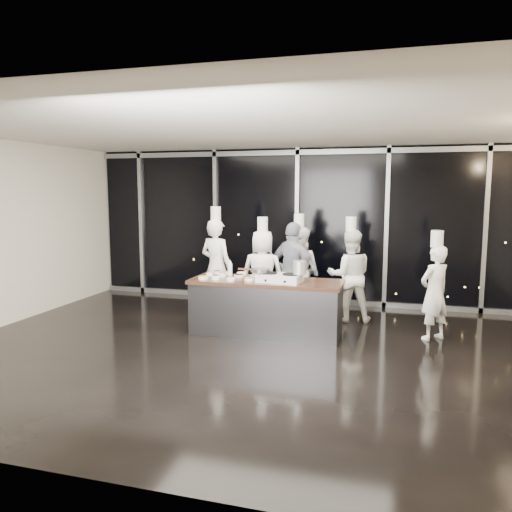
{
  "coord_description": "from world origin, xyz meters",
  "views": [
    {
      "loc": [
        2.04,
        -6.77,
        2.35
      ],
      "look_at": [
        -0.26,
        1.2,
        1.24
      ],
      "focal_mm": 35.0,
      "sensor_mm": 36.0,
      "label": 1
    }
  ],
  "objects_px": {
    "chef_center": "(299,271)",
    "chef_right": "(350,275)",
    "chef_side": "(435,291)",
    "chef_far_left": "(216,266)",
    "chef_left": "(262,273)",
    "stock_pot": "(300,268)",
    "guest": "(293,271)",
    "demo_counter": "(266,307)",
    "stove": "(280,278)",
    "frying_pan": "(260,270)"
  },
  "relations": [
    {
      "from": "stock_pot",
      "to": "chef_left",
      "type": "xyz_separation_m",
      "value": [
        -0.91,
        1.12,
        -0.32
      ]
    },
    {
      "from": "chef_center",
      "to": "chef_side",
      "type": "relative_size",
      "value": 1.11
    },
    {
      "from": "stove",
      "to": "stock_pot",
      "type": "height_order",
      "value": "stock_pot"
    },
    {
      "from": "chef_center",
      "to": "chef_right",
      "type": "bearing_deg",
      "value": -174.42
    },
    {
      "from": "demo_counter",
      "to": "chef_side",
      "type": "height_order",
      "value": "chef_side"
    },
    {
      "from": "chef_left",
      "to": "chef_right",
      "type": "bearing_deg",
      "value": -175.95
    },
    {
      "from": "frying_pan",
      "to": "guest",
      "type": "height_order",
      "value": "guest"
    },
    {
      "from": "chef_center",
      "to": "chef_side",
      "type": "distance_m",
      "value": 2.5
    },
    {
      "from": "stove",
      "to": "chef_side",
      "type": "distance_m",
      "value": 2.43
    },
    {
      "from": "chef_left",
      "to": "guest",
      "type": "bearing_deg",
      "value": -170.98
    },
    {
      "from": "chef_far_left",
      "to": "chef_center",
      "type": "distance_m",
      "value": 1.54
    },
    {
      "from": "stove",
      "to": "stock_pot",
      "type": "xyz_separation_m",
      "value": [
        0.32,
        -0.02,
        0.18
      ]
    },
    {
      "from": "stove",
      "to": "chef_far_left",
      "type": "height_order",
      "value": "chef_far_left"
    },
    {
      "from": "chef_left",
      "to": "chef_center",
      "type": "height_order",
      "value": "chef_center"
    },
    {
      "from": "stock_pot",
      "to": "chef_center",
      "type": "xyz_separation_m",
      "value": [
        -0.3,
        1.44,
        -0.29
      ]
    },
    {
      "from": "stove",
      "to": "chef_far_left",
      "type": "xyz_separation_m",
      "value": [
        -1.49,
        1.12,
        -0.04
      ]
    },
    {
      "from": "demo_counter",
      "to": "stock_pot",
      "type": "xyz_separation_m",
      "value": [
        0.57,
        -0.12,
        0.69
      ]
    },
    {
      "from": "demo_counter",
      "to": "chef_side",
      "type": "bearing_deg",
      "value": 9.88
    },
    {
      "from": "chef_right",
      "to": "chef_side",
      "type": "distance_m",
      "value": 1.58
    },
    {
      "from": "demo_counter",
      "to": "chef_center",
      "type": "height_order",
      "value": "chef_center"
    },
    {
      "from": "frying_pan",
      "to": "chef_right",
      "type": "relative_size",
      "value": 0.29
    },
    {
      "from": "chef_far_left",
      "to": "guest",
      "type": "distance_m",
      "value": 1.46
    },
    {
      "from": "chef_right",
      "to": "guest",
      "type": "bearing_deg",
      "value": -7.91
    },
    {
      "from": "chef_far_left",
      "to": "chef_right",
      "type": "xyz_separation_m",
      "value": [
        2.46,
        0.19,
        -0.09
      ]
    },
    {
      "from": "guest",
      "to": "chef_right",
      "type": "xyz_separation_m",
      "value": [
        1.01,
        0.09,
        -0.05
      ]
    },
    {
      "from": "stove",
      "to": "chef_side",
      "type": "xyz_separation_m",
      "value": [
        2.36,
        0.55,
        -0.19
      ]
    },
    {
      "from": "demo_counter",
      "to": "frying_pan",
      "type": "distance_m",
      "value": 0.62
    },
    {
      "from": "chef_far_left",
      "to": "chef_side",
      "type": "distance_m",
      "value": 3.89
    },
    {
      "from": "stock_pot",
      "to": "guest",
      "type": "relative_size",
      "value": 0.12
    },
    {
      "from": "stock_pot",
      "to": "chef_far_left",
      "type": "distance_m",
      "value": 2.15
    },
    {
      "from": "chef_right",
      "to": "stove",
      "type": "bearing_deg",
      "value": 40.64
    },
    {
      "from": "chef_right",
      "to": "stock_pot",
      "type": "bearing_deg",
      "value": 51.21
    },
    {
      "from": "chef_right",
      "to": "demo_counter",
      "type": "bearing_deg",
      "value": 31.96
    },
    {
      "from": "frying_pan",
      "to": "guest",
      "type": "relative_size",
      "value": 0.3
    },
    {
      "from": "stove",
      "to": "chef_side",
      "type": "relative_size",
      "value": 0.42
    },
    {
      "from": "demo_counter",
      "to": "guest",
      "type": "distance_m",
      "value": 1.22
    },
    {
      "from": "chef_right",
      "to": "chef_side",
      "type": "relative_size",
      "value": 1.09
    },
    {
      "from": "stock_pot",
      "to": "chef_far_left",
      "type": "xyz_separation_m",
      "value": [
        -1.81,
        1.14,
        -0.22
      ]
    },
    {
      "from": "chef_center",
      "to": "chef_left",
      "type": "bearing_deg",
      "value": 40.59
    },
    {
      "from": "chef_left",
      "to": "chef_center",
      "type": "xyz_separation_m",
      "value": [
        0.61,
        0.32,
        0.02
      ]
    },
    {
      "from": "stock_pot",
      "to": "chef_side",
      "type": "xyz_separation_m",
      "value": [
        2.04,
        0.57,
        -0.37
      ]
    },
    {
      "from": "chef_far_left",
      "to": "stock_pot",
      "type": "bearing_deg",
      "value": 163.85
    },
    {
      "from": "chef_side",
      "to": "demo_counter",
      "type": "bearing_deg",
      "value": -33.6
    },
    {
      "from": "stove",
      "to": "frying_pan",
      "type": "height_order",
      "value": "frying_pan"
    },
    {
      "from": "chef_left",
      "to": "chef_center",
      "type": "distance_m",
      "value": 0.69
    },
    {
      "from": "stove",
      "to": "stock_pot",
      "type": "bearing_deg",
      "value": 2.3
    },
    {
      "from": "chef_center",
      "to": "frying_pan",
      "type": "bearing_deg",
      "value": 88.17
    },
    {
      "from": "chef_center",
      "to": "guest",
      "type": "bearing_deg",
      "value": 86.76
    },
    {
      "from": "chef_far_left",
      "to": "chef_left",
      "type": "height_order",
      "value": "chef_far_left"
    },
    {
      "from": "chef_left",
      "to": "demo_counter",
      "type": "bearing_deg",
      "value": 104.9
    }
  ]
}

